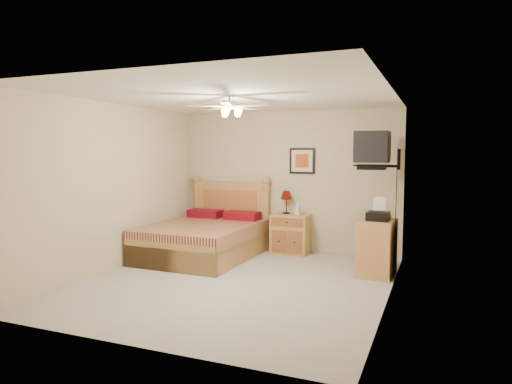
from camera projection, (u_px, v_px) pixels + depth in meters
floor at (237, 282)px, 6.24m from camera, size 4.50×4.50×0.00m
ceiling at (236, 97)px, 6.03m from camera, size 4.00×4.50×0.04m
wall_back at (288, 181)px, 8.21m from camera, size 4.00×0.04×2.50m
wall_front at (132, 211)px, 4.06m from camera, size 4.00×0.04×2.50m
wall_left at (116, 187)px, 6.88m from camera, size 0.04×4.50×2.50m
wall_right at (390, 197)px, 5.39m from camera, size 0.04×4.50×2.50m
bed at (203, 218)px, 7.64m from camera, size 1.63×2.11×1.35m
nightstand at (291, 234)px, 8.01m from camera, size 0.64×0.49×0.69m
table_lamp at (286, 202)px, 8.08m from camera, size 0.24×0.24×0.40m
lotion_bottle at (297, 208)px, 7.89m from camera, size 0.11×0.11×0.24m
framed_picture at (302, 161)px, 8.06m from camera, size 0.46×0.04×0.46m
dresser at (377, 248)px, 6.57m from camera, size 0.51×0.71×0.80m
fax_machine at (378, 209)px, 6.49m from camera, size 0.32×0.34×0.33m
magazine_lower at (376, 217)px, 6.75m from camera, size 0.26×0.30×0.02m
magazine_upper at (378, 216)px, 6.77m from camera, size 0.26×0.31×0.02m
wall_tv at (383, 150)px, 6.67m from camera, size 0.56×0.46×0.58m
ceiling_fan at (230, 106)px, 5.85m from camera, size 1.14×1.14×0.28m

